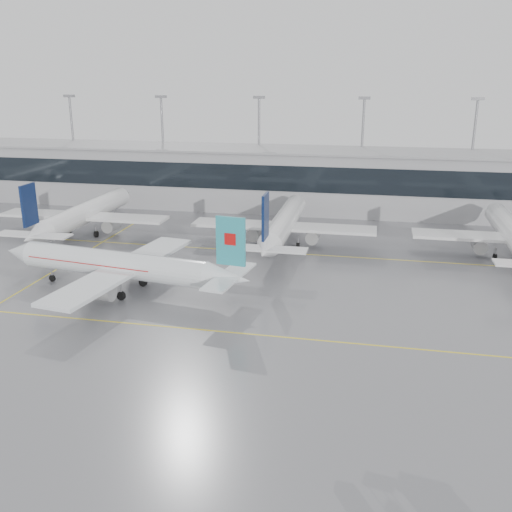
# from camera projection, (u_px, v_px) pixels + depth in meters

# --- Properties ---
(ground) EXTENTS (320.00, 320.00, 0.00)m
(ground) POSITION_uv_depth(u_px,v_px,m) (233.00, 333.00, 61.63)
(ground) COLOR slate
(ground) RESTS_ON ground
(taxi_line_main) EXTENTS (120.00, 0.25, 0.01)m
(taxi_line_main) POSITION_uv_depth(u_px,v_px,m) (233.00, 333.00, 61.63)
(taxi_line_main) COLOR yellow
(taxi_line_main) RESTS_ON ground
(taxi_line_north) EXTENTS (120.00, 0.25, 0.01)m
(taxi_line_north) POSITION_uv_depth(u_px,v_px,m) (279.00, 253.00, 89.64)
(taxi_line_north) COLOR yellow
(taxi_line_north) RESTS_ON ground
(taxi_line_cross) EXTENTS (0.25, 60.00, 0.01)m
(taxi_line_cross) POSITION_uv_depth(u_px,v_px,m) (55.00, 270.00, 81.47)
(taxi_line_cross) COLOR yellow
(taxi_line_cross) RESTS_ON ground
(terminal) EXTENTS (180.00, 15.00, 12.00)m
(terminal) POSITION_uv_depth(u_px,v_px,m) (305.00, 180.00, 117.72)
(terminal) COLOR #949498
(terminal) RESTS_ON ground
(terminal_glass) EXTENTS (180.00, 0.20, 5.00)m
(terminal_glass) POSITION_uv_depth(u_px,v_px,m) (301.00, 179.00, 110.22)
(terminal_glass) COLOR black
(terminal_glass) RESTS_ON ground
(terminal_roof) EXTENTS (182.00, 16.00, 0.40)m
(terminal_roof) POSITION_uv_depth(u_px,v_px,m) (306.00, 150.00, 115.86)
(terminal_roof) COLOR gray
(terminal_roof) RESTS_ON ground
(light_masts) EXTENTS (156.40, 1.00, 22.60)m
(light_masts) POSITION_uv_depth(u_px,v_px,m) (310.00, 141.00, 121.12)
(light_masts) COLOR gray
(light_masts) RESTS_ON ground
(air_canada_jet) EXTENTS (35.75, 28.63, 11.15)m
(air_canada_jet) POSITION_uv_depth(u_px,v_px,m) (123.00, 266.00, 72.33)
(air_canada_jet) COLOR silver
(air_canada_jet) RESTS_ON ground
(parked_jet_b) EXTENTS (29.64, 36.96, 11.72)m
(parked_jet_b) POSITION_uv_depth(u_px,v_px,m) (84.00, 214.00, 98.78)
(parked_jet_b) COLOR silver
(parked_jet_b) RESTS_ON ground
(parked_jet_c) EXTENTS (29.64, 36.96, 11.72)m
(parked_jet_c) POSITION_uv_depth(u_px,v_px,m) (283.00, 224.00, 91.97)
(parked_jet_c) COLOR silver
(parked_jet_c) RESTS_ON ground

